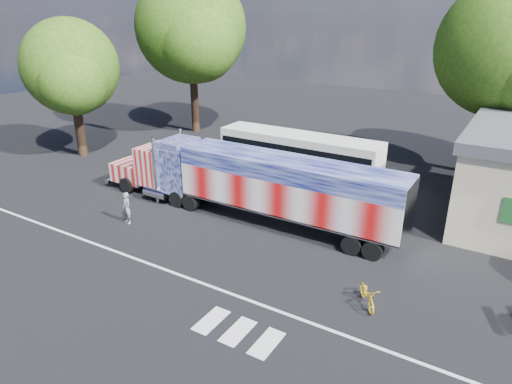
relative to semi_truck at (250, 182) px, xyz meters
The scene contains 9 objects.
ground 4.30m from the semi_truck, 78.08° to the right, with size 100.00×100.00×0.00m, color black.
lane_markings 8.13m from the semi_truck, 71.55° to the right, with size 30.00×2.67×0.01m.
semi_truck is the anchor object (origin of this frame).
coach_bus 6.61m from the semi_truck, 93.00° to the left, with size 10.97×2.55×3.19m.
woman 6.80m from the semi_truck, 142.25° to the right, with size 0.64×0.42×1.74m, color slate.
bicycle 9.50m from the semi_truck, 28.82° to the right, with size 0.61×1.75×0.92m, color gold.
tree_w_a 18.21m from the semi_truck, behind, with size 7.36×7.01×10.33m.
tree_ne_a 18.80m from the semi_truck, 54.29° to the left, with size 9.27×8.83×12.92m.
tree_nw_a 20.97m from the semi_truck, 136.92° to the left, with size 10.11×9.63×14.09m.
Camera 1 is at (11.52, -15.86, 10.83)m, focal length 32.00 mm.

